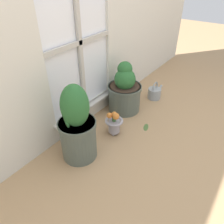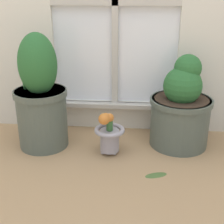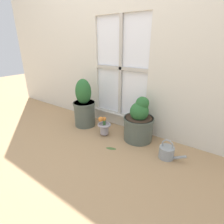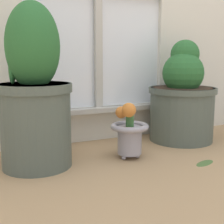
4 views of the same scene
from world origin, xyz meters
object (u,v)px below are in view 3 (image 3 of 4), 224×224
potted_plant_left (84,106)px  potted_plant_right (139,123)px  watering_can (167,152)px  flower_vase (104,126)px

potted_plant_left → potted_plant_right: bearing=5.9°
watering_can → potted_plant_left: bearing=176.3°
potted_plant_left → potted_plant_right: (0.76, 0.08, -0.06)m
potted_plant_right → watering_can: potted_plant_right is taller
flower_vase → watering_can: flower_vase is taller
potted_plant_right → potted_plant_left: bearing=-174.1°
potted_plant_left → watering_can: (1.15, -0.07, -0.21)m
potted_plant_left → potted_plant_right: potted_plant_left is taller
potted_plant_right → flower_vase: bearing=-159.6°
potted_plant_left → watering_can: potted_plant_left is taller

